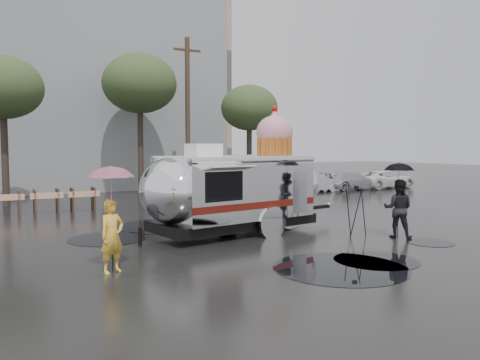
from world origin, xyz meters
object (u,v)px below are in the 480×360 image
person_right (398,209)px  airstream_trailer (237,187)px  tripod (356,205)px  person_left (112,236)px

person_right → airstream_trailer: bearing=11.8°
tripod → person_right: bearing=-33.2°
airstream_trailer → person_left: (-4.68, -3.02, -0.69)m
person_left → person_right: 8.64m
airstream_trailer → tripod: size_ratio=4.96×
airstream_trailer → person_left: 5.61m
person_right → tripod: person_right is taller
airstream_trailer → person_right: bearing=-47.4°
person_left → tripod: person_left is taller
person_right → tripod: bearing=5.4°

